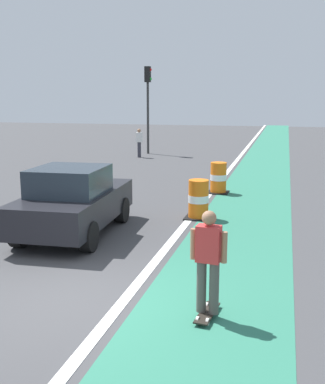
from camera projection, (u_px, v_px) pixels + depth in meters
The scene contains 9 objects.
ground_plane at pixel (69, 300), 7.87m from camera, with size 100.00×100.00×0.00m, color #424244.
bike_lane_strip at pixel (258, 183), 18.66m from camera, with size 2.50×80.00×0.01m, color #2D755B.
lane_divider_stripe at pixel (220, 181), 19.03m from camera, with size 0.20×80.00×0.01m, color silver.
skateboarder_on_lane at pixel (208, 261), 7.08m from camera, with size 0.57×0.82×1.69m.
parked_sedan_nearest at pixel (73, 201), 11.50m from camera, with size 2.09×4.19×1.70m.
traffic_barrel_front at pixel (198, 200), 13.08m from camera, with size 0.73×0.73×1.09m.
traffic_barrel_mid at pixel (218, 178), 16.57m from camera, with size 0.73×0.73×1.09m.
traffic_light_corner at pixel (148, 94), 27.62m from camera, with size 0.41×0.32×5.10m.
pedestrian_crossing at pixel (139, 142), 26.39m from camera, with size 0.34×0.20×1.61m.
Camera 1 is at (3.38, -6.72, 3.33)m, focal length 43.97 mm.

